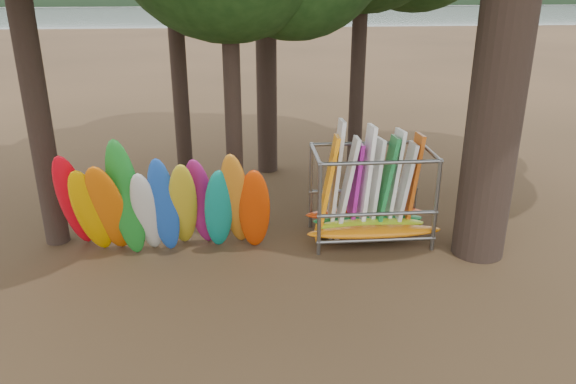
{
  "coord_description": "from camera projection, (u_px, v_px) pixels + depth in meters",
  "views": [
    {
      "loc": [
        -1.0,
        -10.22,
        5.97
      ],
      "look_at": [
        0.02,
        1.5,
        1.4
      ],
      "focal_mm": 35.0,
      "sensor_mm": 36.0,
      "label": 1
    }
  ],
  "objects": [
    {
      "name": "ground",
      "position": [
        293.0,
        280.0,
        11.73
      ],
      "size": [
        120.0,
        120.0,
        0.0
      ],
      "primitive_type": "plane",
      "color": "#47331E",
      "rests_on": "ground"
    },
    {
      "name": "lake",
      "position": [
        246.0,
        27.0,
        67.44
      ],
      "size": [
        160.0,
        160.0,
        0.0
      ],
      "primitive_type": "plane",
      "color": "gray",
      "rests_on": "ground"
    },
    {
      "name": "kayak_row",
      "position": [
        163.0,
        207.0,
        12.15
      ],
      "size": [
        4.64,
        2.25,
        3.12
      ],
      "color": "red",
      "rests_on": "ground"
    },
    {
      "name": "storage_rack",
      "position": [
        370.0,
        198.0,
        13.27
      ],
      "size": [
        3.15,
        1.64,
        2.87
      ],
      "color": "slate",
      "rests_on": "ground"
    }
  ]
}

